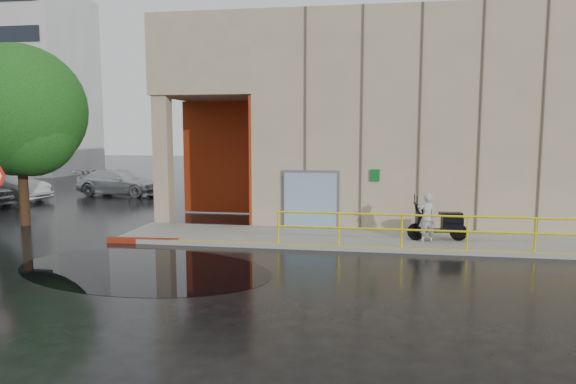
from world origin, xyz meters
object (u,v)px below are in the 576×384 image
(red_curb, at_px, (143,241))
(car_c, at_px, (120,182))
(car_b, at_px, (8,186))
(tree_near, at_px, (22,116))
(person, at_px, (427,217))
(scooter, at_px, (439,215))

(red_curb, distance_m, car_c, 13.56)
(red_curb, xyz_separation_m, car_b, (-11.43, 8.61, 0.68))
(red_curb, height_order, car_c, car_c)
(car_c, relative_size, tree_near, 0.73)
(person, xyz_separation_m, car_c, (-15.88, 10.68, -0.19))
(scooter, distance_m, car_c, 19.35)
(car_b, bearing_deg, red_curb, -112.37)
(person, bearing_deg, red_curb, -14.71)
(red_curb, relative_size, car_b, 0.51)
(scooter, xyz_separation_m, car_c, (-16.28, 10.45, -0.25))
(car_c, distance_m, tree_near, 10.11)
(person, distance_m, red_curb, 9.23)
(red_curb, distance_m, car_b, 14.32)
(scooter, xyz_separation_m, red_curb, (-9.52, -1.29, -0.90))
(scooter, relative_size, red_curb, 0.80)
(red_curb, distance_m, tree_near, 7.49)
(scooter, bearing_deg, person, -155.18)
(tree_near, bearing_deg, car_c, 95.81)
(red_curb, bearing_deg, scooter, 7.69)
(scooter, height_order, car_c, scooter)
(scooter, bearing_deg, car_b, 155.16)
(person, distance_m, car_b, 21.90)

